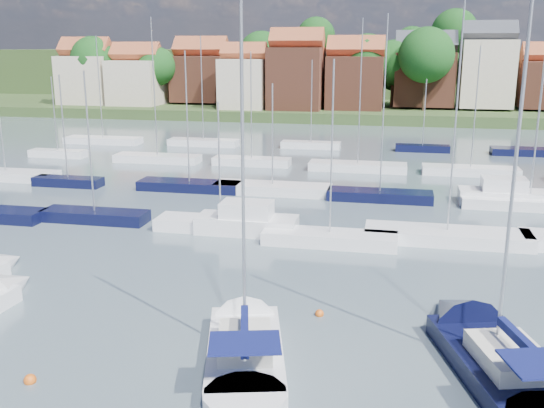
# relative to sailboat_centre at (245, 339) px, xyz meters

# --- Properties ---
(ground) EXTENTS (260.00, 260.00, 0.00)m
(ground) POSITION_rel_sailboat_centre_xyz_m (1.39, 36.15, -0.35)
(ground) COLOR #475760
(ground) RESTS_ON ground
(sailboat_centre) EXTENTS (5.75, 11.84, 15.56)m
(sailboat_centre) POSITION_rel_sailboat_centre_xyz_m (0.00, 0.00, 0.00)
(sailboat_centre) COLOR white
(sailboat_centre) RESTS_ON ground
(sailboat_navy) EXTENTS (6.78, 13.10, 17.50)m
(sailboat_navy) POSITION_rel_sailboat_centre_xyz_m (10.01, 1.23, -0.00)
(sailboat_navy) COLOR black
(sailboat_navy) RESTS_ON ground
(buoy_c) EXTENTS (0.49, 0.49, 0.49)m
(buoy_c) POSITION_rel_sailboat_centre_xyz_m (-7.46, -4.50, -0.35)
(buoy_c) COLOR #D85914
(buoy_c) RESTS_ON ground
(buoy_e) EXTENTS (0.43, 0.43, 0.43)m
(buoy_e) POSITION_rel_sailboat_centre_xyz_m (2.77, 3.76, -0.35)
(buoy_e) COLOR #D85914
(buoy_e) RESTS_ON ground
(marina_field) EXTENTS (79.62, 41.41, 15.93)m
(marina_field) POSITION_rel_sailboat_centre_xyz_m (3.30, 31.29, 0.08)
(marina_field) COLOR white
(marina_field) RESTS_ON ground
(far_shore_town) EXTENTS (212.46, 90.00, 22.27)m
(far_shore_town) POSITION_rel_sailboat_centre_xyz_m (3.62, 128.81, 4.25)
(far_shore_town) COLOR #344B25
(far_shore_town) RESTS_ON ground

